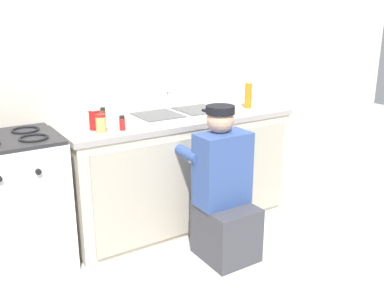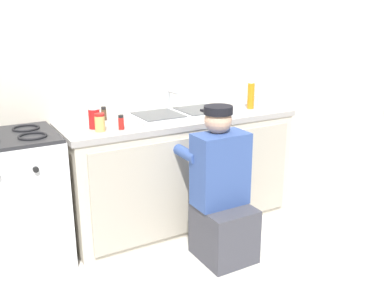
{
  "view_description": "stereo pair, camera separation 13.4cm",
  "coord_description": "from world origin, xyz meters",
  "px_view_note": "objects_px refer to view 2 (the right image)",
  "views": [
    {
      "loc": [
        -1.72,
        -2.6,
        1.68
      ],
      "look_at": [
        0.0,
        0.1,
        0.73
      ],
      "focal_mm": 40.0,
      "sensor_mm": 36.0,
      "label": 1
    },
    {
      "loc": [
        -1.6,
        -2.67,
        1.68
      ],
      "look_at": [
        0.0,
        0.1,
        0.73
      ],
      "focal_mm": 40.0,
      "sensor_mm": 36.0,
      "label": 2
    }
  ],
  "objects_px": {
    "water_glass": "(255,101)",
    "spice_bottle_red": "(121,122)",
    "spice_bottle_pepper": "(104,114)",
    "condiment_jar": "(100,122)",
    "soap_bottle_orange": "(251,96)",
    "sink_double_basin": "(179,114)",
    "soda_cup_red": "(94,118)",
    "plumber_person": "(221,197)",
    "stove_range": "(15,200)"
  },
  "relations": [
    {
      "from": "water_glass",
      "to": "spice_bottle_red",
      "type": "bearing_deg",
      "value": -173.13
    },
    {
      "from": "spice_bottle_pepper",
      "to": "plumber_person",
      "type": "bearing_deg",
      "value": -56.32
    },
    {
      "from": "water_glass",
      "to": "spice_bottle_red",
      "type": "distance_m",
      "value": 1.33
    },
    {
      "from": "spice_bottle_red",
      "to": "condiment_jar",
      "type": "relative_size",
      "value": 0.82
    },
    {
      "from": "soap_bottle_orange",
      "to": "condiment_jar",
      "type": "relative_size",
      "value": 1.95
    },
    {
      "from": "stove_range",
      "to": "spice_bottle_pepper",
      "type": "distance_m",
      "value": 0.9
    },
    {
      "from": "soda_cup_red",
      "to": "spice_bottle_red",
      "type": "bearing_deg",
      "value": -38.58
    },
    {
      "from": "plumber_person",
      "to": "soda_cup_red",
      "type": "bearing_deg",
      "value": 138.47
    },
    {
      "from": "condiment_jar",
      "to": "soda_cup_red",
      "type": "bearing_deg",
      "value": 94.2
    },
    {
      "from": "water_glass",
      "to": "condiment_jar",
      "type": "bearing_deg",
      "value": -174.76
    },
    {
      "from": "plumber_person",
      "to": "soda_cup_red",
      "type": "height_order",
      "value": "plumber_person"
    },
    {
      "from": "stove_range",
      "to": "soap_bottle_orange",
      "type": "distance_m",
      "value": 2.06
    },
    {
      "from": "sink_double_basin",
      "to": "soda_cup_red",
      "type": "bearing_deg",
      "value": -176.9
    },
    {
      "from": "spice_bottle_red",
      "to": "spice_bottle_pepper",
      "type": "bearing_deg",
      "value": 92.06
    },
    {
      "from": "stove_range",
      "to": "soda_cup_red",
      "type": "xyz_separation_m",
      "value": [
        0.59,
        -0.04,
        0.52
      ]
    },
    {
      "from": "sink_double_basin",
      "to": "spice_bottle_red",
      "type": "height_order",
      "value": "sink_double_basin"
    },
    {
      "from": "spice_bottle_pepper",
      "to": "sink_double_basin",
      "type": "bearing_deg",
      "value": -16.96
    },
    {
      "from": "stove_range",
      "to": "condiment_jar",
      "type": "bearing_deg",
      "value": -12.77
    },
    {
      "from": "soda_cup_red",
      "to": "condiment_jar",
      "type": "height_order",
      "value": "soda_cup_red"
    },
    {
      "from": "condiment_jar",
      "to": "sink_double_basin",
      "type": "bearing_deg",
      "value": 10.99
    },
    {
      "from": "plumber_person",
      "to": "soda_cup_red",
      "type": "xyz_separation_m",
      "value": [
        -0.69,
        0.61,
        0.53
      ]
    },
    {
      "from": "sink_double_basin",
      "to": "soap_bottle_orange",
      "type": "bearing_deg",
      "value": -3.48
    },
    {
      "from": "water_glass",
      "to": "soap_bottle_orange",
      "type": "xyz_separation_m",
      "value": [
        -0.08,
        -0.04,
        0.06
      ]
    },
    {
      "from": "stove_range",
      "to": "spice_bottle_red",
      "type": "height_order",
      "value": "spice_bottle_red"
    },
    {
      "from": "spice_bottle_pepper",
      "to": "condiment_jar",
      "type": "distance_m",
      "value": 0.34
    },
    {
      "from": "spice_bottle_pepper",
      "to": "condiment_jar",
      "type": "height_order",
      "value": "condiment_jar"
    },
    {
      "from": "sink_double_basin",
      "to": "stove_range",
      "type": "height_order",
      "value": "sink_double_basin"
    },
    {
      "from": "sink_double_basin",
      "to": "stove_range",
      "type": "bearing_deg",
      "value": -179.9
    },
    {
      "from": "water_glass",
      "to": "sink_double_basin",
      "type": "bearing_deg",
      "value": 179.81
    },
    {
      "from": "stove_range",
      "to": "water_glass",
      "type": "relative_size",
      "value": 9.46
    },
    {
      "from": "stove_range",
      "to": "plumber_person",
      "type": "bearing_deg",
      "value": -26.92
    },
    {
      "from": "plumber_person",
      "to": "spice_bottle_red",
      "type": "distance_m",
      "value": 0.89
    },
    {
      "from": "stove_range",
      "to": "water_glass",
      "type": "distance_m",
      "value": 2.12
    },
    {
      "from": "sink_double_basin",
      "to": "spice_bottle_red",
      "type": "relative_size",
      "value": 7.62
    },
    {
      "from": "spice_bottle_red",
      "to": "soap_bottle_orange",
      "type": "bearing_deg",
      "value": 5.52
    },
    {
      "from": "sink_double_basin",
      "to": "soda_cup_red",
      "type": "distance_m",
      "value": 0.72
    },
    {
      "from": "stove_range",
      "to": "spice_bottle_pepper",
      "type": "height_order",
      "value": "spice_bottle_pepper"
    },
    {
      "from": "stove_range",
      "to": "spice_bottle_red",
      "type": "bearing_deg",
      "value": -12.13
    },
    {
      "from": "spice_bottle_pepper",
      "to": "condiment_jar",
      "type": "relative_size",
      "value": 0.82
    },
    {
      "from": "sink_double_basin",
      "to": "soap_bottle_orange",
      "type": "distance_m",
      "value": 0.69
    },
    {
      "from": "soap_bottle_orange",
      "to": "spice_bottle_pepper",
      "type": "height_order",
      "value": "soap_bottle_orange"
    },
    {
      "from": "plumber_person",
      "to": "spice_bottle_pepper",
      "type": "relative_size",
      "value": 10.52
    },
    {
      "from": "water_glass",
      "to": "spice_bottle_pepper",
      "type": "height_order",
      "value": "spice_bottle_pepper"
    },
    {
      "from": "sink_double_basin",
      "to": "condiment_jar",
      "type": "xyz_separation_m",
      "value": [
        -0.71,
        -0.14,
        0.05
      ]
    },
    {
      "from": "spice_bottle_red",
      "to": "plumber_person",
      "type": "bearing_deg",
      "value": -42.33
    },
    {
      "from": "sink_double_basin",
      "to": "water_glass",
      "type": "distance_m",
      "value": 0.76
    },
    {
      "from": "soap_bottle_orange",
      "to": "condiment_jar",
      "type": "distance_m",
      "value": 1.4
    },
    {
      "from": "stove_range",
      "to": "condiment_jar",
      "type": "relative_size",
      "value": 7.39
    },
    {
      "from": "stove_range",
      "to": "soap_bottle_orange",
      "type": "bearing_deg",
      "value": -1.14
    },
    {
      "from": "soda_cup_red",
      "to": "condiment_jar",
      "type": "distance_m",
      "value": 0.1
    }
  ]
}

